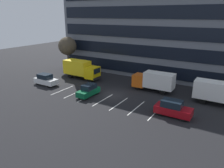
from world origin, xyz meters
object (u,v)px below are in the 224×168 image
Objects in this scene: box_truck_orange at (154,81)px; bare_tree at (67,46)px; suv_white at (46,80)px; suv_maroon at (173,109)px; box_truck_yellow at (219,92)px; suv_forest at (89,90)px; box_truck_yellow_all at (81,69)px.

box_truck_orange is 0.93× the size of bare_tree.
bare_tree is (-3.91, 10.40, 4.61)m from suv_white.
box_truck_orange is 1.57× the size of suv_white.
box_truck_yellow is at bearing 57.66° from suv_maroon.
suv_forest is at bearing -1.92° from suv_white.
box_truck_orange is 9.46m from suv_maroon.
box_truck_orange is 15.22m from box_truck_yellow_all.
box_truck_orange reaches higher than suv_forest.
box_truck_yellow_all is 8.53m from bare_tree.
suv_maroon is (5.57, -7.60, -0.84)m from box_truck_orange.
box_truck_orange is 0.99× the size of box_truck_yellow.
box_truck_yellow_all is at bearing -177.71° from box_truck_orange.
suv_white is at bearing 178.08° from suv_forest.
bare_tree reaches higher than suv_maroon.
box_truck_yellow_all is 1.86× the size of suv_forest.
box_truck_yellow is at bearing -6.64° from bare_tree.
suv_white is at bearing -69.39° from bare_tree.
box_truck_yellow is 1.72× the size of suv_forest.
box_truck_orange is at bearing -8.08° from bare_tree.
box_truck_orange is 1.53× the size of suv_maroon.
bare_tree is at bearing 142.61° from suv_forest.
box_truck_yellow_all is 10.16m from suv_forest.
suv_forest is (-17.95, -7.01, -0.96)m from box_truck_yellow.
box_truck_orange is 0.91× the size of box_truck_yellow_all.
box_truck_yellow reaches higher than box_truck_orange.
suv_maroon is (13.52, 0.02, 0.10)m from suv_forest.
box_truck_yellow is at bearing 21.35° from suv_forest.
box_truck_orange is at bearing 126.23° from suv_maroon.
box_truck_orange reaches higher than suv_maroon.
box_truck_yellow is 8.33m from suv_maroon.
suv_maroon is at bearing -18.60° from box_truck_yellow_all.
suv_white is 0.59× the size of bare_tree.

